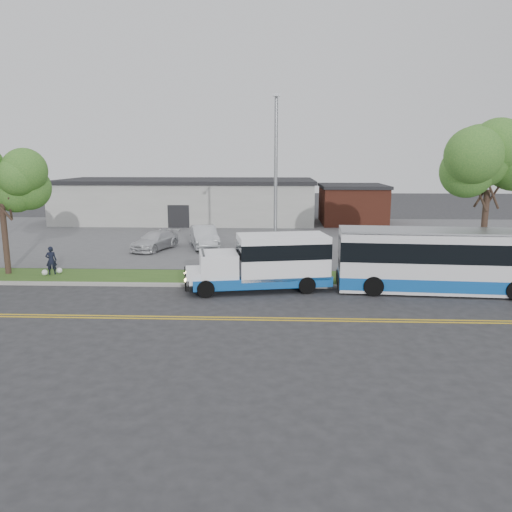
{
  "coord_description": "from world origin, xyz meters",
  "views": [
    {
      "loc": [
        3.06,
        -23.53,
        6.5
      ],
      "look_at": [
        2.04,
        1.21,
        1.6
      ],
      "focal_mm": 35.0,
      "sensor_mm": 36.0,
      "label": 1
    }
  ],
  "objects_px": {
    "tree_east": "(490,163)",
    "parked_car_b": "(155,241)",
    "tree_west": "(0,183)",
    "shuttle_bus": "(269,261)",
    "streetlight_near": "(276,182)",
    "transit_bus": "(453,261)",
    "parked_car_a": "(204,237)",
    "pedestrian": "(51,260)"
  },
  "relations": [
    {
      "from": "tree_east",
      "to": "parked_car_a",
      "type": "bearing_deg",
      "value": 151.52
    },
    {
      "from": "pedestrian",
      "to": "parked_car_a",
      "type": "relative_size",
      "value": 0.33
    },
    {
      "from": "tree_east",
      "to": "parked_car_b",
      "type": "relative_size",
      "value": 1.89
    },
    {
      "from": "tree_west",
      "to": "shuttle_bus",
      "type": "xyz_separation_m",
      "value": [
        14.68,
        -2.47,
        -3.66
      ]
    },
    {
      "from": "shuttle_bus",
      "to": "transit_bus",
      "type": "distance_m",
      "value": 8.99
    },
    {
      "from": "streetlight_near",
      "to": "parked_car_a",
      "type": "height_order",
      "value": "streetlight_near"
    },
    {
      "from": "parked_car_b",
      "to": "tree_west",
      "type": "bearing_deg",
      "value": -111.26
    },
    {
      "from": "transit_bus",
      "to": "parked_car_a",
      "type": "relative_size",
      "value": 2.36
    },
    {
      "from": "parked_car_a",
      "to": "parked_car_b",
      "type": "xyz_separation_m",
      "value": [
        -3.36,
        -0.94,
        -0.15
      ]
    },
    {
      "from": "tree_west",
      "to": "tree_east",
      "type": "bearing_deg",
      "value": -0.44
    },
    {
      "from": "tree_east",
      "to": "parked_car_b",
      "type": "height_order",
      "value": "tree_east"
    },
    {
      "from": "parked_car_b",
      "to": "streetlight_near",
      "type": "bearing_deg",
      "value": -24.37
    },
    {
      "from": "tree_west",
      "to": "parked_car_b",
      "type": "height_order",
      "value": "tree_west"
    },
    {
      "from": "streetlight_near",
      "to": "shuttle_bus",
      "type": "height_order",
      "value": "streetlight_near"
    },
    {
      "from": "streetlight_near",
      "to": "pedestrian",
      "type": "xyz_separation_m",
      "value": [
        -12.43,
        0.32,
        -4.34
      ]
    },
    {
      "from": "shuttle_bus",
      "to": "parked_car_b",
      "type": "bearing_deg",
      "value": 118.23
    },
    {
      "from": "shuttle_bus",
      "to": "parked_car_a",
      "type": "xyz_separation_m",
      "value": [
        -4.83,
        11.03,
        -0.58
      ]
    },
    {
      "from": "tree_west",
      "to": "parked_car_b",
      "type": "distance_m",
      "value": 10.93
    },
    {
      "from": "tree_west",
      "to": "shuttle_bus",
      "type": "bearing_deg",
      "value": -9.55
    },
    {
      "from": "transit_bus",
      "to": "parked_car_a",
      "type": "bearing_deg",
      "value": 145.29
    },
    {
      "from": "pedestrian",
      "to": "parked_car_b",
      "type": "height_order",
      "value": "pedestrian"
    },
    {
      "from": "parked_car_a",
      "to": "pedestrian",
      "type": "bearing_deg",
      "value": -145.43
    },
    {
      "from": "streetlight_near",
      "to": "transit_bus",
      "type": "height_order",
      "value": "streetlight_near"
    },
    {
      "from": "shuttle_bus",
      "to": "pedestrian",
      "type": "bearing_deg",
      "value": 158.34
    },
    {
      "from": "tree_east",
      "to": "parked_car_a",
      "type": "distance_m",
      "value": 19.13
    },
    {
      "from": "tree_west",
      "to": "parked_car_b",
      "type": "relative_size",
      "value": 1.57
    },
    {
      "from": "parked_car_b",
      "to": "shuttle_bus",
      "type": "bearing_deg",
      "value": -31.76
    },
    {
      "from": "transit_bus",
      "to": "tree_west",
      "type": "bearing_deg",
      "value": 177.96
    },
    {
      "from": "shuttle_bus",
      "to": "transit_bus",
      "type": "bearing_deg",
      "value": -11.63
    },
    {
      "from": "pedestrian",
      "to": "parked_car_a",
      "type": "bearing_deg",
      "value": -149.64
    },
    {
      "from": "shuttle_bus",
      "to": "tree_west",
      "type": "bearing_deg",
      "value": 159.64
    },
    {
      "from": "streetlight_near",
      "to": "pedestrian",
      "type": "bearing_deg",
      "value": 178.52
    },
    {
      "from": "transit_bus",
      "to": "parked_car_a",
      "type": "height_order",
      "value": "transit_bus"
    },
    {
      "from": "tree_east",
      "to": "parked_car_b",
      "type": "bearing_deg",
      "value": 158.16
    },
    {
      "from": "tree_west",
      "to": "parked_car_a",
      "type": "height_order",
      "value": "tree_west"
    },
    {
      "from": "tree_east",
      "to": "tree_west",
      "type": "bearing_deg",
      "value": 179.56
    },
    {
      "from": "streetlight_near",
      "to": "transit_bus",
      "type": "bearing_deg",
      "value": -13.79
    },
    {
      "from": "tree_east",
      "to": "streetlight_near",
      "type": "height_order",
      "value": "streetlight_near"
    },
    {
      "from": "tree_east",
      "to": "streetlight_near",
      "type": "distance_m",
      "value": 11.05
    },
    {
      "from": "shuttle_bus",
      "to": "pedestrian",
      "type": "relative_size",
      "value": 4.69
    },
    {
      "from": "transit_bus",
      "to": "streetlight_near",
      "type": "bearing_deg",
      "value": 170.44
    },
    {
      "from": "transit_bus",
      "to": "parked_car_b",
      "type": "distance_m",
      "value": 19.99
    }
  ]
}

